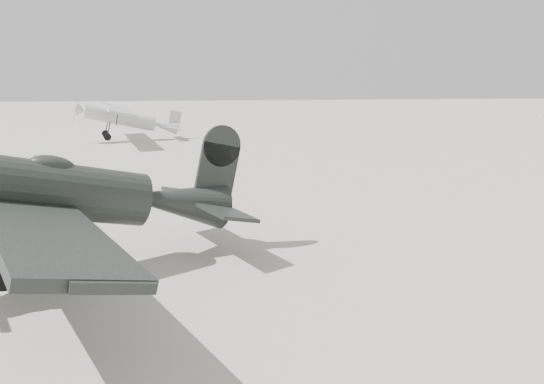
{
  "coord_description": "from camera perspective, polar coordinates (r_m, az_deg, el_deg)",
  "views": [
    {
      "loc": [
        -0.47,
        -15.42,
        5.26
      ],
      "look_at": [
        1.35,
        0.79,
        1.5
      ],
      "focal_mm": 35.0,
      "sensor_mm": 36.0,
      "label": 1
    }
  ],
  "objects": [
    {
      "name": "lowwing_monoplane",
      "position": [
        14.59,
        -20.55,
        -0.17
      ],
      "size": [
        9.71,
        12.12,
        4.06
      ],
      "rotation": [
        0.0,
        0.24,
        0.46
      ],
      "color": "black",
      "rests_on": "ground"
    },
    {
      "name": "ground",
      "position": [
        16.3,
        -4.43,
        -5.89
      ],
      "size": [
        160.0,
        160.0,
        0.0
      ],
      "primitive_type": "plane",
      "color": "#AAA297",
      "rests_on": "ground"
    },
    {
      "name": "highwing_monoplane",
      "position": [
        41.76,
        -15.56,
        7.95
      ],
      "size": [
        7.83,
        10.93,
        3.09
      ],
      "rotation": [
        0.0,
        0.23,
        0.25
      ],
      "color": "#A7ABAD",
      "rests_on": "ground"
    }
  ]
}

